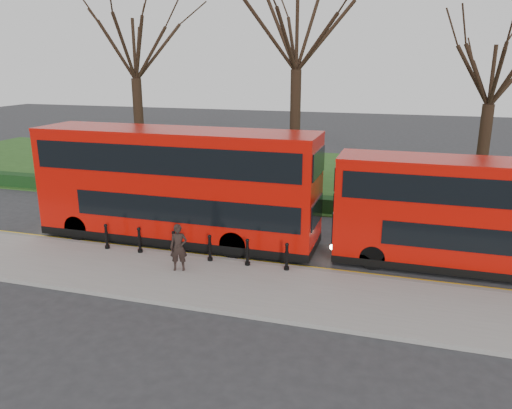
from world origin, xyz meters
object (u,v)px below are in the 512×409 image
(bus_lead, at_px, (176,186))
(bus_rear, at_px, (480,217))
(bollard_row, at_px, (192,246))
(pedestrian, at_px, (179,248))

(bus_lead, height_order, bus_rear, bus_lead)
(bollard_row, relative_size, bus_rear, 0.74)
(bollard_row, bearing_deg, bus_lead, 126.67)
(bus_rear, distance_m, pedestrian, 11.06)
(bus_rear, relative_size, pedestrian, 5.97)
(bus_lead, relative_size, pedestrian, 6.94)
(bus_rear, bearing_deg, pedestrian, -161.25)
(pedestrian, bearing_deg, bus_rear, 1.12)
(bus_lead, bearing_deg, bollard_row, -53.33)
(bus_lead, xyz_separation_m, bus_rear, (12.03, 0.25, -0.34))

